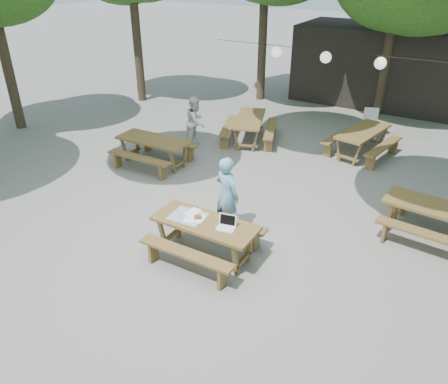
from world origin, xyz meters
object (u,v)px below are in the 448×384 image
Objects in this scene: main_picnic_table at (205,238)px; woman at (227,195)px; picnic_table_nw at (154,151)px; second_person at (196,122)px; plastic_chair at (369,129)px.

main_picnic_table is 1.21× the size of woman.
second_person is (0.28, 1.67, 0.38)m from picnic_table_nw.
woman is 6.99m from plastic_chair.
main_picnic_table is 5.48m from second_person.
main_picnic_table is at bearing -116.16° from plastic_chair.
second_person is at bearing -31.11° from woman.
second_person is (-3.06, 3.48, -0.06)m from woman.
woman is 1.08× the size of second_person.
main_picnic_table is 1.31× the size of second_person.
woman is at bearing -29.53° from picnic_table_nw.
woman reaches higher than second_person.
plastic_chair is at bearing 46.67° from picnic_table_nw.
main_picnic_table and picnic_table_nw have the same top height.
main_picnic_table is 7.93m from plastic_chair.
main_picnic_table is 4.43m from picnic_table_nw.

